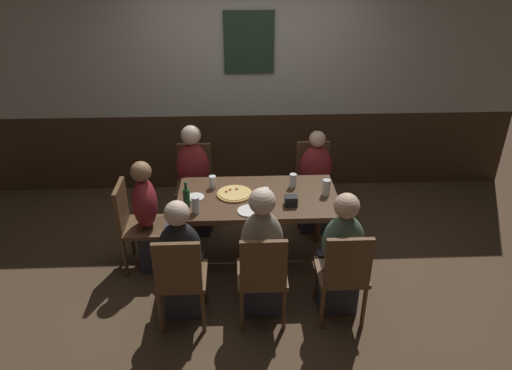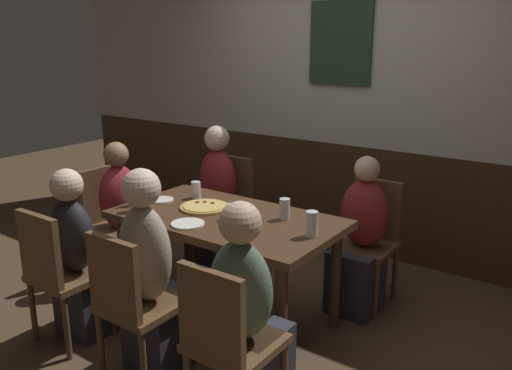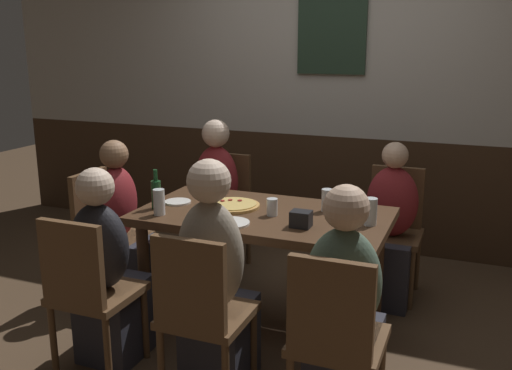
% 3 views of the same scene
% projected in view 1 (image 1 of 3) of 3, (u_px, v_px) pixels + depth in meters
% --- Properties ---
extents(ground_plane, '(12.00, 12.00, 0.00)m').
position_uv_depth(ground_plane, '(258.00, 261.00, 4.71)').
color(ground_plane, '#4C3826').
extents(wall_back, '(6.40, 0.13, 2.60)m').
position_uv_depth(wall_back, '(251.00, 85.00, 5.55)').
color(wall_back, '#3D2819').
rests_on(wall_back, ground_plane).
extents(dining_table, '(1.47, 0.81, 0.74)m').
position_uv_depth(dining_table, '(258.00, 205.00, 4.41)').
color(dining_table, '#472D1C').
rests_on(dining_table, ground_plane).
extents(chair_right_near, '(0.40, 0.40, 0.88)m').
position_uv_depth(chair_right_near, '(344.00, 271.00, 3.78)').
color(chair_right_near, brown).
rests_on(chair_right_near, ground_plane).
extents(chair_head_west, '(0.40, 0.40, 0.88)m').
position_uv_depth(chair_head_west, '(135.00, 221.00, 4.43)').
color(chair_head_west, brown).
rests_on(chair_head_west, ground_plane).
extents(chair_left_near, '(0.40, 0.40, 0.88)m').
position_uv_depth(chair_left_near, '(180.00, 276.00, 3.73)').
color(chair_left_near, brown).
rests_on(chair_left_near, ground_plane).
extents(chair_left_far, '(0.40, 0.40, 0.88)m').
position_uv_depth(chair_left_far, '(195.00, 180.00, 5.18)').
color(chair_left_far, brown).
rests_on(chair_left_far, ground_plane).
extents(chair_mid_near, '(0.40, 0.40, 0.88)m').
position_uv_depth(chair_mid_near, '(263.00, 274.00, 3.75)').
color(chair_mid_near, brown).
rests_on(chair_mid_near, ground_plane).
extents(chair_right_far, '(0.40, 0.40, 0.88)m').
position_uv_depth(chair_right_far, '(313.00, 178.00, 5.23)').
color(chair_right_far, brown).
rests_on(chair_right_far, ground_plane).
extents(person_right_near, '(0.34, 0.37, 1.14)m').
position_uv_depth(person_right_near, '(340.00, 261.00, 3.93)').
color(person_right_near, '#2D2D38').
rests_on(person_right_near, ground_plane).
extents(person_head_west, '(0.37, 0.34, 1.11)m').
position_uv_depth(person_head_west, '(153.00, 224.00, 4.45)').
color(person_head_west, '#2D2D38').
rests_on(person_head_west, ground_plane).
extents(person_left_near, '(0.34, 0.37, 1.10)m').
position_uv_depth(person_left_near, '(183.00, 266.00, 3.89)').
color(person_left_near, '#2D2D38').
rests_on(person_left_near, ground_plane).
extents(person_left_far, '(0.34, 0.37, 1.17)m').
position_uv_depth(person_left_far, '(194.00, 187.00, 5.03)').
color(person_left_far, '#2D2D38').
rests_on(person_left_far, ground_plane).
extents(person_mid_near, '(0.34, 0.37, 1.20)m').
position_uv_depth(person_mid_near, '(261.00, 260.00, 3.89)').
color(person_mid_near, '#2D2D38').
rests_on(person_mid_near, ground_plane).
extents(person_right_far, '(0.34, 0.37, 1.09)m').
position_uv_depth(person_right_far, '(315.00, 188.00, 5.10)').
color(person_right_far, '#2D2D38').
rests_on(person_right_far, ground_plane).
extents(pizza, '(0.33, 0.33, 0.03)m').
position_uv_depth(pizza, '(235.00, 194.00, 4.38)').
color(pizza, tan).
rests_on(pizza, dining_table).
extents(pint_glass_pale, '(0.07, 0.07, 0.15)m').
position_uv_depth(pint_glass_pale, '(326.00, 188.00, 4.36)').
color(pint_glass_pale, silver).
rests_on(pint_glass_pale, dining_table).
extents(pint_glass_amber, '(0.06, 0.06, 0.10)m').
position_uv_depth(pint_glass_amber, '(266.00, 193.00, 4.31)').
color(pint_glass_amber, silver).
rests_on(pint_glass_amber, dining_table).
extents(beer_glass_half, '(0.07, 0.07, 0.12)m').
position_uv_depth(beer_glass_half, '(213.00, 183.00, 4.48)').
color(beer_glass_half, silver).
rests_on(beer_glass_half, dining_table).
extents(beer_glass_tall, '(0.07, 0.07, 0.15)m').
position_uv_depth(beer_glass_tall, '(196.00, 206.00, 4.08)').
color(beer_glass_tall, silver).
rests_on(beer_glass_tall, dining_table).
extents(pint_glass_stout, '(0.07, 0.07, 0.13)m').
position_uv_depth(pint_glass_stout, '(293.00, 181.00, 4.49)').
color(pint_glass_stout, silver).
rests_on(pint_glass_stout, dining_table).
extents(beer_bottle_green, '(0.06, 0.06, 0.24)m').
position_uv_depth(beer_bottle_green, '(187.00, 197.00, 4.16)').
color(beer_bottle_green, '#194723').
rests_on(beer_bottle_green, dining_table).
extents(plate_white_large, '(0.21, 0.21, 0.01)m').
position_uv_depth(plate_white_large, '(249.00, 211.00, 4.12)').
color(plate_white_large, white).
rests_on(plate_white_large, dining_table).
extents(plate_white_small, '(0.16, 0.16, 0.01)m').
position_uv_depth(plate_white_small, '(195.00, 197.00, 4.33)').
color(plate_white_small, white).
rests_on(plate_white_small, dining_table).
extents(condiment_caddy, '(0.11, 0.09, 0.09)m').
position_uv_depth(condiment_caddy, '(291.00, 201.00, 4.20)').
color(condiment_caddy, black).
rests_on(condiment_caddy, dining_table).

